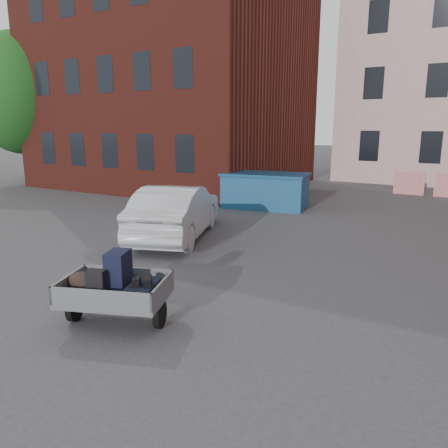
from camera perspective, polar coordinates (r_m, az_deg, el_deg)
The scene contains 7 objects.
ground at distance 8.64m, azimuth -7.96°, elevation -8.48°, with size 120.00×120.00×0.00m, color #38383A.
building_brick at distance 24.16m, azimuth -6.54°, elevation 22.04°, with size 12.00×10.00×14.00m, color #591E16.
far_building at distance 37.78m, azimuth -12.02°, elevation 13.95°, with size 6.00×6.00×8.00m, color maroon.
tree at distance 26.06m, azimuth -25.09°, elevation 16.23°, with size 5.28×5.28×8.30m.
trailer at distance 7.16m, azimuth -14.12°, elevation -8.13°, with size 1.88×1.98×1.20m.
dumpster at distance 16.73m, azimuth 5.39°, elevation 4.39°, with size 3.39×2.09×1.33m.
silver_car at distance 12.29m, azimuth -6.26°, elevation 1.63°, with size 1.58×4.53×1.49m, color #B3B6BB.
Camera 1 is at (4.98, -6.33, 3.13)m, focal length 35.00 mm.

